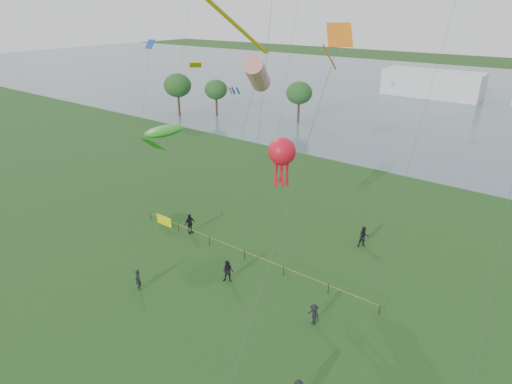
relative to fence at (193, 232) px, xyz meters
The scene contains 14 objects.
ground_plane 15.75m from the fence, 53.52° to the right, with size 400.00×400.00×0.00m, color #143711.
lake 87.84m from the fence, 83.89° to the left, with size 400.00×120.00×0.08m, color slate.
pavilion_left 82.42m from the fence, 91.84° to the left, with size 22.00×8.00×6.00m, color silver.
trees 46.69m from the fence, 126.86° to the left, with size 25.99×14.86×8.14m.
fence is the anchor object (origin of this frame).
spectator_a 7.87m from the fence, 24.92° to the right, with size 0.89×0.69×1.82m, color black.
spectator_b 15.33m from the fence, 13.49° to the right, with size 1.01×0.58×1.57m, color black.
spectator_c 1.05m from the fence, 149.64° to the left, with size 1.14×0.48×1.95m, color black.
spectator_f 8.47m from the fence, 74.18° to the right, with size 0.61×0.40×1.67m, color black.
spectator_g 15.56m from the fence, 30.86° to the left, with size 0.95×0.74×1.96m, color black.
kite_windsock 16.05m from the fence, 84.53° to the left, with size 4.32×6.38×15.91m.
kite_creature 11.16m from the fence, 151.91° to the left, with size 5.80×4.86×8.63m.
kite_octopus 12.06m from the fence, 18.08° to the left, with size 4.06×3.64×10.41m.
kite_delta 23.23m from the fence, 16.74° to the right, with size 1.37×12.44×19.07m.
Camera 1 is at (16.26, -11.66, 19.82)m, focal length 30.00 mm.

